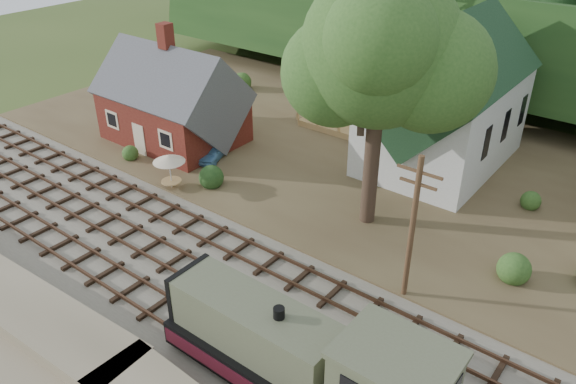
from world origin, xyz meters
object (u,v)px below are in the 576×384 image
Objects in this scene: patio_set at (169,160)px; locomotive at (310,366)px; car_blue at (213,152)px; car_green at (130,97)px.

locomotive is at bearing -25.91° from patio_set.
locomotive reaches higher than patio_set.
car_blue is 4.98m from patio_set.
car_green is 1.45× the size of patio_set.
car_blue is 0.97× the size of car_green.
patio_set reaches higher than car_blue.
car_green is (-13.88, 3.50, -0.00)m from car_blue.
locomotive is at bearing -130.71° from car_green.
car_green is at bearing 150.67° from patio_set.
car_green is at bearing 145.64° from car_blue.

